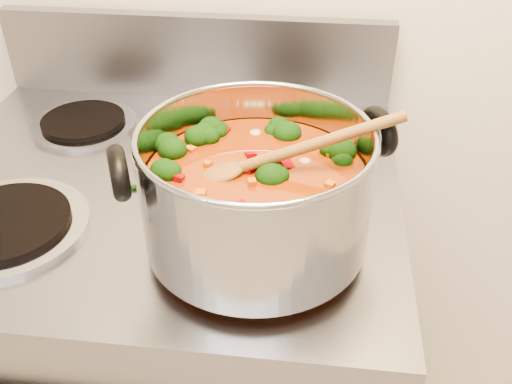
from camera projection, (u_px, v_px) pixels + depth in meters
electric_range at (181, 361)px, 1.16m from camera, size 0.75×0.68×1.08m
stockpot at (256, 192)px, 0.71m from camera, size 0.35×0.29×0.17m
wooden_spoon at (266, 160)px, 0.69m from camera, size 0.26×0.08×0.10m
cooktop_crumbs at (211, 282)px, 0.70m from camera, size 0.23×0.34×0.01m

